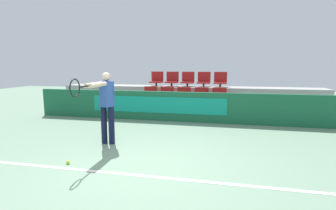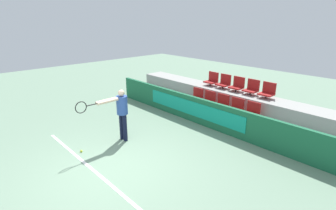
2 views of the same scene
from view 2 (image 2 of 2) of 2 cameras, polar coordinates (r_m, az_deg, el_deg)
ground_plane at (r=6.79m, az=-12.33°, el=-13.51°), size 30.00×30.00×0.00m
court_baseline at (r=6.66m, az=-14.90°, el=-14.41°), size 5.95×0.08×0.01m
barrier_wall at (r=8.89m, az=8.89°, el=-1.99°), size 9.62×0.14×0.92m
bleacher_tier_front at (r=9.36m, az=10.97°, el=-2.48°), size 9.22×0.90×0.49m
bleacher_tier_middle at (r=9.98m, az=14.14°, el=0.14°), size 9.22×0.90×0.98m
stadium_chair_0 at (r=9.98m, az=6.17°, el=1.93°), size 0.45×0.39×0.52m
stadium_chair_1 at (r=9.62m, az=8.78°, el=1.18°), size 0.45×0.39×0.52m
stadium_chair_2 at (r=9.29m, az=11.57°, el=0.38°), size 0.45×0.39×0.52m
stadium_chair_3 at (r=8.99m, az=14.56°, el=-0.48°), size 0.45×0.39×0.52m
stadium_chair_4 at (r=8.71m, az=17.75°, el=-1.40°), size 0.45×0.39×0.52m
stadium_chair_5 at (r=10.53m, az=9.51°, el=5.43°), size 0.45×0.39×0.52m
stadium_chair_6 at (r=10.19m, az=12.09°, el=4.83°), size 0.45×0.39×0.52m
stadium_chair_7 at (r=9.88m, az=14.84°, el=4.19°), size 0.45×0.39×0.52m
stadium_chair_8 at (r=9.60m, az=17.75°, el=3.49°), size 0.45×0.39×0.52m
stadium_chair_9 at (r=9.34m, az=20.82°, el=2.75°), size 0.45×0.39×0.52m
tennis_player at (r=7.77m, az=-10.41°, el=-1.09°), size 0.32×1.58×1.58m
tennis_ball at (r=7.76m, az=-18.34°, el=-9.48°), size 0.07×0.07×0.07m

